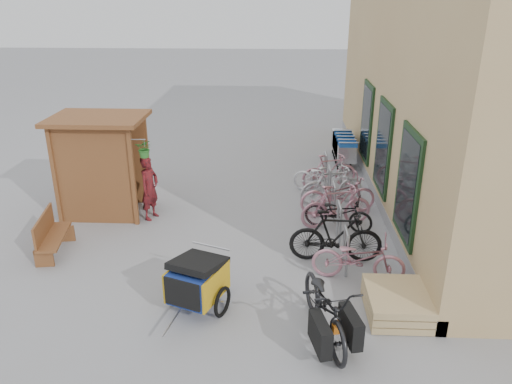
{
  "coord_description": "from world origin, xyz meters",
  "views": [
    {
      "loc": [
        0.98,
        -8.55,
        5.06
      ],
      "look_at": [
        0.5,
        1.5,
        1.0
      ],
      "focal_mm": 35.0,
      "sensor_mm": 36.0,
      "label": 1
    }
  ],
  "objects_px": {
    "shopping_carts": "(343,145)",
    "bike_4": "(338,194)",
    "person_kiosk": "(150,188)",
    "bike_0": "(358,258)",
    "child_trailer": "(197,280)",
    "cargo_bike": "(326,307)",
    "kiosk": "(98,152)",
    "bike_5": "(332,185)",
    "bike_7": "(329,171)",
    "bike_3": "(336,206)",
    "bike_2": "(338,213)",
    "bike_1": "(336,236)",
    "bike_6": "(323,178)",
    "bench": "(50,234)",
    "pallet_stack": "(397,303)"
  },
  "relations": [
    {
      "from": "bike_5",
      "to": "bike_6",
      "type": "bearing_deg",
      "value": -7.54
    },
    {
      "from": "bike_3",
      "to": "bike_4",
      "type": "relative_size",
      "value": 0.91
    },
    {
      "from": "pallet_stack",
      "to": "person_kiosk",
      "type": "height_order",
      "value": "person_kiosk"
    },
    {
      "from": "bike_3",
      "to": "bike_5",
      "type": "distance_m",
      "value": 1.3
    },
    {
      "from": "cargo_bike",
      "to": "bike_1",
      "type": "bearing_deg",
      "value": 67.82
    },
    {
      "from": "shopping_carts",
      "to": "bike_6",
      "type": "distance_m",
      "value": 2.68
    },
    {
      "from": "kiosk",
      "to": "person_kiosk",
      "type": "relative_size",
      "value": 1.63
    },
    {
      "from": "bench",
      "to": "bike_0",
      "type": "bearing_deg",
      "value": -16.41
    },
    {
      "from": "bike_4",
      "to": "bike_6",
      "type": "relative_size",
      "value": 1.12
    },
    {
      "from": "bike_5",
      "to": "bike_7",
      "type": "relative_size",
      "value": 1.06
    },
    {
      "from": "kiosk",
      "to": "bench",
      "type": "bearing_deg",
      "value": -100.63
    },
    {
      "from": "shopping_carts",
      "to": "bike_4",
      "type": "distance_m",
      "value": 3.9
    },
    {
      "from": "child_trailer",
      "to": "bike_0",
      "type": "bearing_deg",
      "value": 41.79
    },
    {
      "from": "child_trailer",
      "to": "cargo_bike",
      "type": "bearing_deg",
      "value": 4.55
    },
    {
      "from": "shopping_carts",
      "to": "bike_5",
      "type": "distance_m",
      "value": 3.38
    },
    {
      "from": "kiosk",
      "to": "bike_0",
      "type": "bearing_deg",
      "value": -25.97
    },
    {
      "from": "bike_0",
      "to": "child_trailer",
      "type": "bearing_deg",
      "value": 118.84
    },
    {
      "from": "kiosk",
      "to": "bike_5",
      "type": "distance_m",
      "value": 5.76
    },
    {
      "from": "shopping_carts",
      "to": "person_kiosk",
      "type": "distance_m",
      "value": 6.67
    },
    {
      "from": "bike_6",
      "to": "person_kiosk",
      "type": "bearing_deg",
      "value": 129.88
    },
    {
      "from": "shopping_carts",
      "to": "child_trailer",
      "type": "xyz_separation_m",
      "value": [
        -3.35,
        -7.96,
        -0.03
      ]
    },
    {
      "from": "bike_2",
      "to": "bike_4",
      "type": "distance_m",
      "value": 0.92
    },
    {
      "from": "child_trailer",
      "to": "bike_2",
      "type": "bearing_deg",
      "value": 71.24
    },
    {
      "from": "bike_1",
      "to": "bike_6",
      "type": "height_order",
      "value": "bike_1"
    },
    {
      "from": "shopping_carts",
      "to": "child_trailer",
      "type": "distance_m",
      "value": 8.63
    },
    {
      "from": "bike_2",
      "to": "bike_4",
      "type": "xyz_separation_m",
      "value": [
        0.08,
        0.91,
        0.08
      ]
    },
    {
      "from": "child_trailer",
      "to": "kiosk",
      "type": "bearing_deg",
      "value": 148.73
    },
    {
      "from": "person_kiosk",
      "to": "bike_1",
      "type": "xyz_separation_m",
      "value": [
        4.18,
        -1.86,
        -0.21
      ]
    },
    {
      "from": "pallet_stack",
      "to": "bike_2",
      "type": "xyz_separation_m",
      "value": [
        -0.65,
        3.19,
        0.2
      ]
    },
    {
      "from": "cargo_bike",
      "to": "bike_2",
      "type": "distance_m",
      "value": 3.88
    },
    {
      "from": "person_kiosk",
      "to": "bike_0",
      "type": "bearing_deg",
      "value": -97.64
    },
    {
      "from": "bike_6",
      "to": "shopping_carts",
      "type": "bearing_deg",
      "value": -1.0
    },
    {
      "from": "bike_3",
      "to": "bike_7",
      "type": "relative_size",
      "value": 1.06
    },
    {
      "from": "kiosk",
      "to": "bike_1",
      "type": "height_order",
      "value": "kiosk"
    },
    {
      "from": "bench",
      "to": "bike_4",
      "type": "bearing_deg",
      "value": 11.12
    },
    {
      "from": "shopping_carts",
      "to": "bike_7",
      "type": "relative_size",
      "value": 1.4
    },
    {
      "from": "child_trailer",
      "to": "cargo_bike",
      "type": "relative_size",
      "value": 0.8
    },
    {
      "from": "cargo_bike",
      "to": "bike_3",
      "type": "height_order",
      "value": "cargo_bike"
    },
    {
      "from": "person_kiosk",
      "to": "bike_2",
      "type": "distance_m",
      "value": 4.42
    },
    {
      "from": "child_trailer",
      "to": "person_kiosk",
      "type": "bearing_deg",
      "value": 136.7
    },
    {
      "from": "pallet_stack",
      "to": "bike_1",
      "type": "distance_m",
      "value": 1.98
    },
    {
      "from": "pallet_stack",
      "to": "cargo_bike",
      "type": "distance_m",
      "value": 1.44
    },
    {
      "from": "bench",
      "to": "shopping_carts",
      "type": "xyz_separation_m",
      "value": [
        6.67,
        6.19,
        0.15
      ]
    },
    {
      "from": "shopping_carts",
      "to": "bike_0",
      "type": "height_order",
      "value": "shopping_carts"
    },
    {
      "from": "child_trailer",
      "to": "bike_5",
      "type": "distance_m",
      "value": 5.36
    },
    {
      "from": "bike_0",
      "to": "bike_3",
      "type": "bearing_deg",
      "value": 13.08
    },
    {
      "from": "child_trailer",
      "to": "person_kiosk",
      "type": "distance_m",
      "value": 3.97
    },
    {
      "from": "cargo_bike",
      "to": "bike_0",
      "type": "relative_size",
      "value": 1.24
    },
    {
      "from": "shopping_carts",
      "to": "bike_7",
      "type": "xyz_separation_m",
      "value": [
        -0.62,
        -2.15,
        -0.11
      ]
    },
    {
      "from": "bike_2",
      "to": "bike_5",
      "type": "distance_m",
      "value": 1.46
    }
  ]
}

